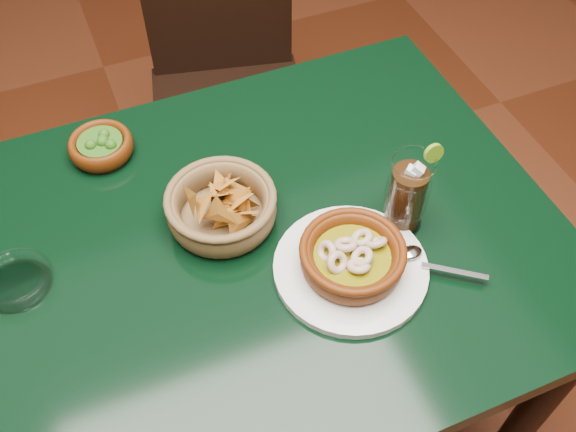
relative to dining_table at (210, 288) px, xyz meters
name	(u,v)px	position (x,y,z in m)	size (l,w,h in m)	color
ground	(234,424)	(0.00, 0.00, -0.65)	(7.00, 7.00, 0.00)	#471C0C
dining_table	(210,288)	(0.00, 0.00, 0.00)	(1.20, 0.80, 0.75)	black
dining_chair	(227,84)	(0.26, 0.70, -0.17)	(0.49, 0.49, 0.88)	black
shrimp_plate	(352,259)	(0.21, -0.12, 0.13)	(0.32, 0.25, 0.07)	silver
chip_basket	(222,207)	(0.05, 0.06, 0.13)	(0.22, 0.22, 0.13)	brown
guacamole_ramekin	(101,146)	(-0.10, 0.29, 0.12)	(0.14, 0.14, 0.05)	#4B1D05
cola_drink	(407,194)	(0.33, -0.06, 0.17)	(0.15, 0.15, 0.17)	white
glass_ashtray	(16,281)	(-0.29, 0.06, 0.11)	(0.13, 0.13, 0.03)	white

